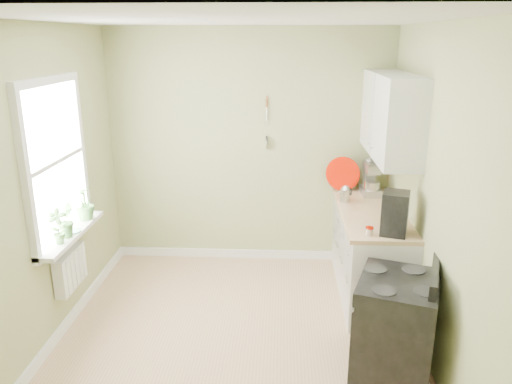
{
  "coord_description": "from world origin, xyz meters",
  "views": [
    {
      "loc": [
        0.37,
        -3.79,
        2.57
      ],
      "look_at": [
        0.14,
        0.55,
        1.22
      ],
      "focal_mm": 35.0,
      "sensor_mm": 36.0,
      "label": 1
    }
  ],
  "objects_px": {
    "stove": "(395,327)",
    "stand_mixer": "(371,179)",
    "kettle": "(345,194)",
    "coffee_maker": "(395,214)"
  },
  "relations": [
    {
      "from": "stove",
      "to": "stand_mixer",
      "type": "relative_size",
      "value": 2.38
    },
    {
      "from": "kettle",
      "to": "stand_mixer",
      "type": "bearing_deg",
      "value": 43.26
    },
    {
      "from": "coffee_maker",
      "to": "stove",
      "type": "bearing_deg",
      "value": -97.27
    },
    {
      "from": "kettle",
      "to": "coffee_maker",
      "type": "height_order",
      "value": "coffee_maker"
    },
    {
      "from": "kettle",
      "to": "coffee_maker",
      "type": "xyz_separation_m",
      "value": [
        0.32,
        -0.88,
        0.09
      ]
    },
    {
      "from": "kettle",
      "to": "coffee_maker",
      "type": "relative_size",
      "value": 0.47
    },
    {
      "from": "kettle",
      "to": "coffee_maker",
      "type": "distance_m",
      "value": 0.94
    },
    {
      "from": "stand_mixer",
      "to": "kettle",
      "type": "distance_m",
      "value": 0.43
    },
    {
      "from": "coffee_maker",
      "to": "stand_mixer",
      "type": "bearing_deg",
      "value": 90.48
    },
    {
      "from": "stove",
      "to": "coffee_maker",
      "type": "height_order",
      "value": "coffee_maker"
    }
  ]
}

